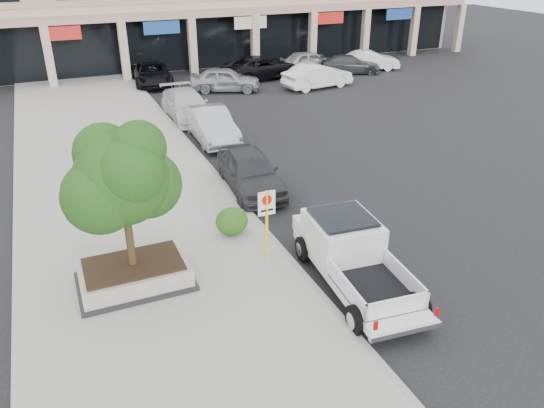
% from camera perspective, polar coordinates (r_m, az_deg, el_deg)
% --- Properties ---
extents(ground, '(120.00, 120.00, 0.00)m').
position_cam_1_polar(ground, '(17.08, 7.15, -5.67)').
color(ground, black).
rests_on(ground, ground).
extents(sidewalk, '(8.00, 52.00, 0.15)m').
position_cam_1_polar(sidewalk, '(20.51, -15.03, -0.44)').
color(sidewalk, gray).
rests_on(sidewalk, ground).
extents(curb, '(0.20, 52.00, 0.15)m').
position_cam_1_polar(curb, '(21.29, -4.57, 1.44)').
color(curb, gray).
rests_on(curb, ground).
extents(planter, '(3.20, 2.20, 0.68)m').
position_cam_1_polar(planter, '(15.79, -14.58, -7.26)').
color(planter, black).
rests_on(planter, sidewalk).
extents(planter_tree, '(2.90, 2.55, 4.00)m').
position_cam_1_polar(planter_tree, '(14.58, -15.46, 2.85)').
color(planter_tree, black).
rests_on(planter_tree, planter).
extents(no_parking_sign, '(0.55, 0.09, 2.30)m').
position_cam_1_polar(no_parking_sign, '(15.88, -0.57, -1.28)').
color(no_parking_sign, yellow).
rests_on(no_parking_sign, sidewalk).
extents(hedge, '(1.10, 0.99, 0.93)m').
position_cam_1_polar(hedge, '(17.79, -4.34, -1.85)').
color(hedge, '#1E4513').
rests_on(hedge, sidewalk).
extents(pickup_truck, '(2.60, 5.83, 1.78)m').
position_cam_1_polar(pickup_truck, '(15.34, 9.10, -5.90)').
color(pickup_truck, white).
rests_on(pickup_truck, ground).
extents(curb_car_a, '(2.30, 4.90, 1.62)m').
position_cam_1_polar(curb_car_a, '(21.18, -2.35, 3.54)').
color(curb_car_a, '#2B2D30').
rests_on(curb_car_a, ground).
extents(curb_car_b, '(1.84, 4.98, 1.63)m').
position_cam_1_polar(curb_car_b, '(27.02, -6.57, 8.48)').
color(curb_car_b, '#9C9FA4').
rests_on(curb_car_b, ground).
extents(curb_car_c, '(2.20, 5.35, 1.55)m').
position_cam_1_polar(curb_car_c, '(30.81, -9.15, 10.46)').
color(curb_car_c, silver).
rests_on(curb_car_c, ground).
extents(curb_car_d, '(3.01, 5.63, 1.51)m').
position_cam_1_polar(curb_car_d, '(39.23, -12.81, 13.49)').
color(curb_car_d, black).
rests_on(curb_car_d, ground).
extents(lot_car_a, '(5.02, 3.57, 1.59)m').
position_cam_1_polar(lot_car_a, '(36.58, -5.05, 13.20)').
color(lot_car_a, '#95979C').
rests_on(lot_car_a, ground).
extents(lot_car_b, '(5.15, 2.41, 1.63)m').
position_cam_1_polar(lot_car_b, '(37.50, 4.91, 13.56)').
color(lot_car_b, silver).
rests_on(lot_car_b, ground).
extents(lot_car_c, '(5.00, 3.43, 1.34)m').
position_cam_1_polar(lot_car_c, '(42.37, 8.39, 14.65)').
color(lot_car_c, '#303436').
rests_on(lot_car_c, ground).
extents(lot_car_d, '(6.41, 3.97, 1.65)m').
position_cam_1_polar(lot_car_d, '(40.09, -1.18, 14.49)').
color(lot_car_d, black).
rests_on(lot_car_d, ground).
extents(lot_car_e, '(4.89, 2.21, 1.63)m').
position_cam_1_polar(lot_car_e, '(42.35, 4.16, 15.04)').
color(lot_car_e, '#A0A4A8').
rests_on(lot_car_e, ground).
extents(lot_car_f, '(4.72, 2.83, 1.47)m').
position_cam_1_polar(lot_car_f, '(43.78, 10.51, 14.95)').
color(lot_car_f, silver).
rests_on(lot_car_f, ground).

